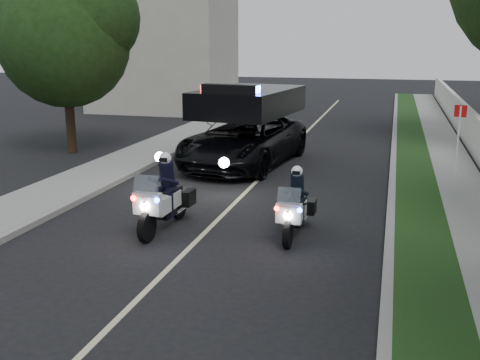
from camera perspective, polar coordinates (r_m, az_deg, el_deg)
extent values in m
plane|color=black|center=(9.13, -13.22, -14.45)|extent=(120.00, 120.00, 0.00)
cube|color=gray|center=(17.50, 15.20, -0.45)|extent=(0.20, 60.00, 0.15)
cube|color=#193814|center=(17.52, 17.48, -0.59)|extent=(1.20, 60.00, 0.16)
cube|color=gray|center=(17.62, 21.70, -0.85)|extent=(1.40, 60.00, 0.16)
cube|color=gray|center=(19.29, -9.91, 1.16)|extent=(0.20, 60.00, 0.15)
cube|color=gray|center=(19.78, -12.80, 1.34)|extent=(2.00, 60.00, 0.16)
cube|color=#A8A396|center=(35.85, -7.82, 12.60)|extent=(8.00, 6.00, 7.00)
cube|color=#BFB78C|center=(17.97, 2.02, 0.18)|extent=(0.12, 50.00, 0.01)
imported|color=black|center=(19.93, 0.41, 1.56)|extent=(3.77, 6.74, 3.12)
imported|color=black|center=(33.49, 4.17, 6.59)|extent=(0.61, 1.55, 0.80)
imported|color=black|center=(33.49, 4.17, 6.59)|extent=(0.56, 0.38, 1.52)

